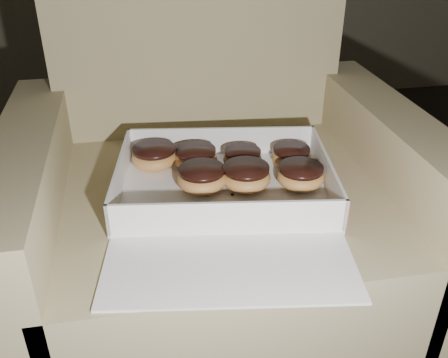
% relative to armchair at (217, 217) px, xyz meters
% --- Properties ---
extents(armchair, '(0.87, 0.74, 0.91)m').
position_rel_armchair_xyz_m(armchair, '(0.00, 0.00, 0.00)').
color(armchair, tan).
rests_on(armchair, floor).
extents(bakery_box, '(0.49, 0.55, 0.07)m').
position_rel_armchair_xyz_m(bakery_box, '(-0.00, -0.13, 0.13)').
color(bakery_box, white).
rests_on(bakery_box, armchair).
extents(donut_a, '(0.09, 0.09, 0.05)m').
position_rel_armchair_xyz_m(donut_a, '(-0.04, 0.01, 0.15)').
color(donut_a, '#D9934C').
rests_on(donut_a, bakery_box).
extents(donut_b, '(0.10, 0.10, 0.05)m').
position_rel_armchair_xyz_m(donut_b, '(-0.13, 0.03, 0.16)').
color(donut_b, '#D9934C').
rests_on(donut_b, bakery_box).
extents(donut_c, '(0.08, 0.08, 0.04)m').
position_rel_armchair_xyz_m(donut_c, '(0.06, -0.01, 0.15)').
color(donut_c, '#D9934C').
rests_on(donut_c, bakery_box).
extents(donut_d, '(0.09, 0.09, 0.04)m').
position_rel_armchair_xyz_m(donut_d, '(0.17, -0.01, 0.15)').
color(donut_d, '#D9934C').
rests_on(donut_d, bakery_box).
extents(donut_e, '(0.10, 0.10, 0.05)m').
position_rel_armchair_xyz_m(donut_e, '(0.05, -0.09, 0.16)').
color(donut_e, '#D9934C').
rests_on(donut_e, bakery_box).
extents(donut_f, '(0.10, 0.10, 0.05)m').
position_rel_armchair_xyz_m(donut_f, '(-0.04, -0.08, 0.16)').
color(donut_f, '#D9934C').
rests_on(donut_f, bakery_box).
extents(donut_g, '(0.10, 0.10, 0.05)m').
position_rel_armchair_xyz_m(donut_g, '(0.16, -0.11, 0.15)').
color(donut_g, '#D9934C').
rests_on(donut_g, bakery_box).
extents(crumb_a, '(0.01, 0.01, 0.00)m').
position_rel_armchair_xyz_m(crumb_a, '(-0.06, -0.14, 0.13)').
color(crumb_a, black).
rests_on(crumb_a, bakery_box).
extents(crumb_b, '(0.01, 0.01, 0.00)m').
position_rel_armchair_xyz_m(crumb_b, '(-0.02, -0.15, 0.13)').
color(crumb_b, black).
rests_on(crumb_b, bakery_box).
extents(crumb_c, '(0.01, 0.01, 0.00)m').
position_rel_armchair_xyz_m(crumb_c, '(0.01, -0.11, 0.13)').
color(crumb_c, black).
rests_on(crumb_c, bakery_box).
extents(crumb_d, '(0.01, 0.01, 0.00)m').
position_rel_armchair_xyz_m(crumb_d, '(-0.08, -0.17, 0.13)').
color(crumb_d, black).
rests_on(crumb_d, bakery_box).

